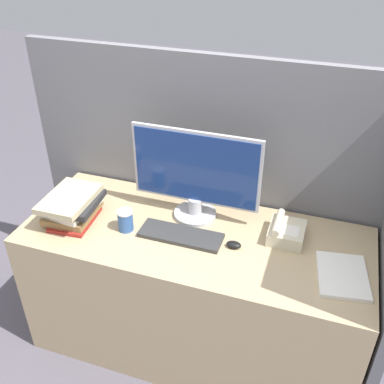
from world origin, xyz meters
TOP-DOWN VIEW (x-y plane):
  - cubicle_panel_rear at (0.00, 0.70)m, footprint 2.04×0.04m
  - desk at (0.00, 0.33)m, footprint 1.64×0.66m
  - monitor at (-0.04, 0.48)m, footprint 0.63×0.21m
  - keyboard at (-0.05, 0.29)m, footprint 0.39×0.13m
  - mouse at (0.20, 0.30)m, footprint 0.07×0.04m
  - coffee_cup at (-0.32, 0.26)m, footprint 0.08×0.08m
  - book_stack at (-0.60, 0.26)m, footprint 0.26×0.30m
  - desk_telephone at (0.41, 0.44)m, footprint 0.16×0.18m
  - paper_pile at (0.68, 0.26)m, footprint 0.24×0.30m

SIDE VIEW (x-z plane):
  - desk at x=0.00m, z-range 0.00..0.75m
  - cubicle_panel_rear at x=0.00m, z-range 0.00..1.49m
  - paper_pile at x=0.68m, z-range 0.75..0.76m
  - keyboard at x=-0.05m, z-range 0.75..0.77m
  - mouse at x=0.20m, z-range 0.75..0.78m
  - desk_telephone at x=0.41m, z-range 0.73..0.84m
  - coffee_cup at x=-0.32m, z-range 0.75..0.85m
  - book_stack at x=-0.60m, z-range 0.75..0.89m
  - monitor at x=-0.04m, z-range 0.74..1.20m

